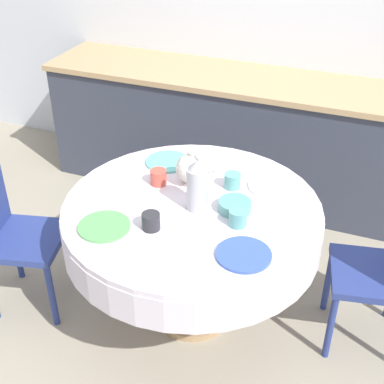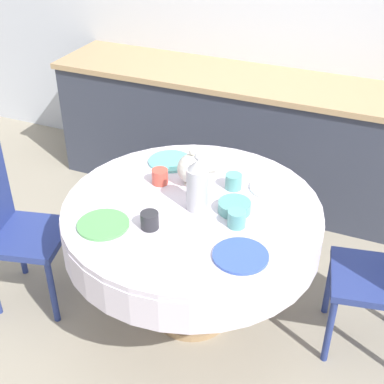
# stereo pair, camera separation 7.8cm
# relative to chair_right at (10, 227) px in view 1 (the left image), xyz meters

# --- Properties ---
(ground_plane) EXTENTS (12.00, 12.00, 0.00)m
(ground_plane) POSITION_rel_chair_right_xyz_m (0.97, 0.24, -0.52)
(ground_plane) COLOR #9E937F
(wall_back) EXTENTS (7.00, 0.05, 2.60)m
(wall_back) POSITION_rel_chair_right_xyz_m (0.97, 1.98, 0.78)
(wall_back) COLOR silver
(wall_back) RESTS_ON ground_plane
(kitchen_counter) EXTENTS (3.24, 0.64, 0.92)m
(kitchen_counter) POSITION_rel_chair_right_xyz_m (0.97, 1.64, -0.06)
(kitchen_counter) COLOR #383D4C
(kitchen_counter) RESTS_ON ground_plane
(dining_table) EXTENTS (1.32, 1.32, 0.75)m
(dining_table) POSITION_rel_chair_right_xyz_m (0.97, 0.24, 0.11)
(dining_table) COLOR tan
(dining_table) RESTS_ON ground_plane
(chair_right) EXTENTS (0.48, 0.48, 0.94)m
(chair_right) POSITION_rel_chair_right_xyz_m (0.00, 0.00, 0.00)
(chair_right) COLOR navy
(chair_right) RESTS_ON ground_plane
(plate_near_left) EXTENTS (0.25, 0.25, 0.01)m
(plate_near_left) POSITION_rel_chair_right_xyz_m (0.66, -0.08, 0.24)
(plate_near_left) COLOR #5BA85B
(plate_near_left) RESTS_ON dining_table
(cup_near_left) EXTENTS (0.09, 0.09, 0.08)m
(cup_near_left) POSITION_rel_chair_right_xyz_m (0.87, -0.01, 0.27)
(cup_near_left) COLOR #28282D
(cup_near_left) RESTS_ON dining_table
(plate_near_right) EXTENTS (0.25, 0.25, 0.01)m
(plate_near_right) POSITION_rel_chair_right_xyz_m (1.33, -0.04, 0.24)
(plate_near_right) COLOR #3856AD
(plate_near_right) RESTS_ON dining_table
(cup_near_right) EXTENTS (0.09, 0.09, 0.08)m
(cup_near_right) POSITION_rel_chair_right_xyz_m (1.24, 0.17, 0.27)
(cup_near_right) COLOR #5BA39E
(cup_near_right) RESTS_ON dining_table
(plate_far_left) EXTENTS (0.25, 0.25, 0.01)m
(plate_far_left) POSITION_rel_chair_right_xyz_m (0.69, 0.60, 0.24)
(plate_far_left) COLOR #60BCB7
(plate_far_left) RESTS_ON dining_table
(cup_far_left) EXTENTS (0.09, 0.09, 0.08)m
(cup_far_left) POSITION_rel_chair_right_xyz_m (0.73, 0.37, 0.27)
(cup_far_left) COLOR #CC4C3D
(cup_far_left) RESTS_ON dining_table
(plate_far_right) EXTENTS (0.25, 0.25, 0.01)m
(plate_far_right) POSITION_rel_chair_right_xyz_m (1.31, 0.55, 0.24)
(plate_far_right) COLOR white
(plate_far_right) RESTS_ON dining_table
(cup_far_right) EXTENTS (0.09, 0.09, 0.08)m
(cup_far_right) POSITION_rel_chair_right_xyz_m (1.11, 0.48, 0.27)
(cup_far_right) COLOR #5BA39E
(cup_far_right) RESTS_ON dining_table
(coffee_carafe) EXTENTS (0.11, 0.11, 0.31)m
(coffee_carafe) POSITION_rel_chair_right_xyz_m (1.01, 0.23, 0.37)
(coffee_carafe) COLOR #B2B2B7
(coffee_carafe) RESTS_ON dining_table
(teapot) EXTENTS (0.22, 0.16, 0.21)m
(teapot) POSITION_rel_chair_right_xyz_m (0.89, 0.44, 0.32)
(teapot) COLOR silver
(teapot) RESTS_ON dining_table
(fruit_bowl) EXTENTS (0.16, 0.16, 0.05)m
(fruit_bowl) POSITION_rel_chair_right_xyz_m (1.19, 0.28, 0.26)
(fruit_bowl) COLOR #569993
(fruit_bowl) RESTS_ON dining_table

